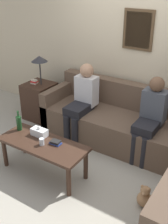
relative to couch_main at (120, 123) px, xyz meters
name	(u,v)px	position (x,y,z in m)	size (l,w,h in m)	color
ground_plane	(103,155)	(0.00, -0.54, -0.32)	(16.00, 16.00, 0.00)	#ADA899
wall_back	(137,55)	(0.00, 0.48, 0.99)	(9.00, 0.08, 2.60)	beige
couch_main	(120,123)	(0.00, 0.00, 0.00)	(2.47, 0.91, 0.90)	brown
coffee_table	(43,147)	(-0.49, -1.30, 0.09)	(1.22, 0.50, 0.47)	#382319
side_table_with_lamp	(40,99)	(-1.59, -0.09, 0.06)	(0.50, 0.50, 1.20)	#382319
wine_bottle	(19,123)	(-0.99, -1.22, 0.27)	(0.07, 0.07, 0.30)	#19421E
drinking_glass	(42,142)	(-0.47, -1.34, 0.20)	(0.07, 0.07, 0.09)	silver
book_stack	(56,142)	(-0.33, -1.23, 0.18)	(0.15, 0.11, 0.05)	navy
tissue_box	(39,132)	(-0.64, -1.18, 0.21)	(0.23, 0.12, 0.15)	silver
person_left	(82,98)	(-0.59, -0.19, 0.35)	(0.34, 0.62, 1.21)	black
person_right	(150,115)	(0.53, -0.14, 0.35)	(0.34, 0.60, 1.20)	black
teddy_bear	(145,197)	(0.90, -1.14, -0.20)	(0.18, 0.18, 0.28)	#A87A51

